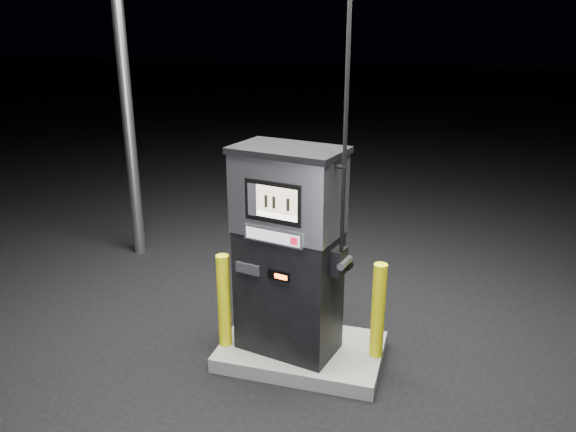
# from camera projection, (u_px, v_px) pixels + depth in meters

# --- Properties ---
(ground) EXTENTS (80.00, 80.00, 0.00)m
(ground) POSITION_uv_depth(u_px,v_px,m) (301.00, 358.00, 5.69)
(ground) COLOR black
(ground) RESTS_ON ground
(pump_island) EXTENTS (1.60, 1.00, 0.15)m
(pump_island) POSITION_uv_depth(u_px,v_px,m) (301.00, 351.00, 5.67)
(pump_island) COLOR slate
(pump_island) RESTS_ON ground
(fuel_dispenser) EXTENTS (1.17, 0.79, 4.21)m
(fuel_dispenser) POSITION_uv_depth(u_px,v_px,m) (289.00, 250.00, 5.27)
(fuel_dispenser) COLOR black
(fuel_dispenser) RESTS_ON pump_island
(bollard_left) EXTENTS (0.15, 0.15, 0.97)m
(bollard_left) POSITION_uv_depth(u_px,v_px,m) (224.00, 301.00, 5.51)
(bollard_left) COLOR yellow
(bollard_left) RESTS_ON pump_island
(bollard_right) EXTENTS (0.16, 0.16, 0.97)m
(bollard_right) POSITION_uv_depth(u_px,v_px,m) (378.00, 311.00, 5.32)
(bollard_right) COLOR yellow
(bollard_right) RESTS_ON pump_island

